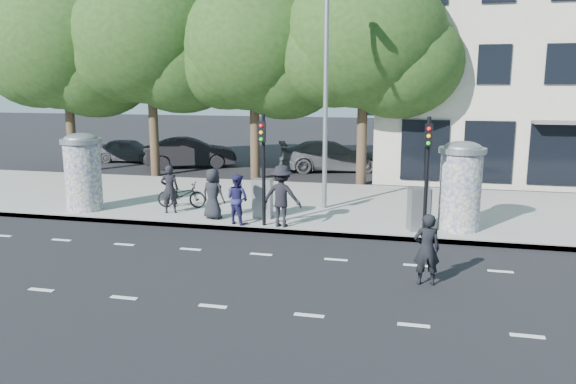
% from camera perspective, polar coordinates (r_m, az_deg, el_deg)
% --- Properties ---
extents(ground, '(120.00, 120.00, 0.00)m').
position_cam_1_polar(ground, '(13.71, -4.35, -8.05)').
color(ground, black).
rests_on(ground, ground).
extents(sidewalk, '(40.00, 8.00, 0.15)m').
position_cam_1_polar(sidewalk, '(20.70, 1.88, -1.21)').
color(sidewalk, gray).
rests_on(sidewalk, ground).
extents(curb, '(40.00, 0.10, 0.16)m').
position_cam_1_polar(curb, '(16.95, -0.75, -3.99)').
color(curb, slate).
rests_on(curb, ground).
extents(lane_dash_near, '(32.00, 0.12, 0.01)m').
position_cam_1_polar(lane_dash_near, '(11.77, -7.63, -11.43)').
color(lane_dash_near, silver).
rests_on(lane_dash_near, ground).
extents(lane_dash_far, '(32.00, 0.12, 0.01)m').
position_cam_1_polar(lane_dash_far, '(14.98, -2.74, -6.34)').
color(lane_dash_far, silver).
rests_on(lane_dash_far, ground).
extents(ad_column_left, '(1.36, 1.36, 2.65)m').
position_cam_1_polar(ad_column_left, '(20.40, -20.12, 2.11)').
color(ad_column_left, beige).
rests_on(ad_column_left, sidewalk).
extents(ad_column_right, '(1.36, 1.36, 2.65)m').
position_cam_1_polar(ad_column_right, '(17.33, 17.13, 0.80)').
color(ad_column_right, beige).
rests_on(ad_column_right, sidewalk).
extents(traffic_pole_near, '(0.22, 0.31, 3.40)m').
position_cam_1_polar(traffic_pole_near, '(16.91, -2.55, 3.42)').
color(traffic_pole_near, black).
rests_on(traffic_pole_near, sidewalk).
extents(traffic_pole_far, '(0.22, 0.31, 3.40)m').
position_cam_1_polar(traffic_pole_far, '(16.29, 13.96, 2.80)').
color(traffic_pole_far, black).
rests_on(traffic_pole_far, sidewalk).
extents(street_lamp, '(0.25, 0.93, 8.00)m').
position_cam_1_polar(street_lamp, '(19.23, 3.84, 11.99)').
color(street_lamp, slate).
rests_on(street_lamp, sidewalk).
extents(tree_far_left, '(7.20, 7.20, 9.26)m').
position_cam_1_polar(tree_far_left, '(30.11, -21.74, 13.59)').
color(tree_far_left, '#38281C').
rests_on(tree_far_left, ground).
extents(tree_mid_left, '(7.20, 7.20, 9.57)m').
position_cam_1_polar(tree_mid_left, '(27.85, -13.89, 14.94)').
color(tree_mid_left, '#38281C').
rests_on(tree_mid_left, ground).
extents(tree_near_left, '(6.80, 6.80, 8.97)m').
position_cam_1_polar(tree_near_left, '(26.16, -3.49, 14.55)').
color(tree_near_left, '#38281C').
rests_on(tree_near_left, ground).
extents(tree_center, '(7.00, 7.00, 9.30)m').
position_cam_1_polar(tree_center, '(24.82, 7.76, 15.23)').
color(tree_center, '#38281C').
rests_on(tree_center, ground).
extents(ped_a, '(0.91, 0.71, 1.64)m').
position_cam_1_polar(ped_a, '(18.14, -7.63, -0.19)').
color(ped_a, black).
rests_on(ped_a, sidewalk).
extents(ped_b, '(0.69, 0.56, 1.62)m').
position_cam_1_polar(ped_b, '(19.22, -11.93, 0.29)').
color(ped_b, black).
rests_on(ped_b, sidewalk).
extents(ped_c, '(0.93, 0.84, 1.56)m').
position_cam_1_polar(ped_c, '(17.45, -5.16, -0.70)').
color(ped_c, '#211F4F').
rests_on(ped_c, sidewalk).
extents(ped_d, '(1.25, 0.77, 1.88)m').
position_cam_1_polar(ped_d, '(17.01, -0.65, -0.41)').
color(ped_d, black).
rests_on(ped_d, sidewalk).
extents(man_road, '(0.66, 0.49, 1.64)m').
position_cam_1_polar(man_road, '(12.97, 13.90, -5.67)').
color(man_road, black).
rests_on(man_road, ground).
extents(bicycle, '(0.83, 1.79, 0.91)m').
position_cam_1_polar(bicycle, '(19.99, -10.77, -0.29)').
color(bicycle, black).
rests_on(bicycle, sidewalk).
extents(cabinet_left, '(0.62, 0.46, 1.28)m').
position_cam_1_polar(cabinet_left, '(18.17, -2.60, -0.65)').
color(cabinet_left, gray).
rests_on(cabinet_left, sidewalk).
extents(cabinet_right, '(0.72, 0.62, 1.27)m').
position_cam_1_polar(cabinet_right, '(17.07, 13.16, -1.72)').
color(cabinet_right, slate).
rests_on(cabinet_right, sidewalk).
extents(car_left, '(1.88, 4.02, 1.33)m').
position_cam_1_polar(car_left, '(33.27, -15.85, 4.10)').
color(car_left, '#48494E').
rests_on(car_left, ground).
extents(car_mid, '(3.48, 5.04, 1.57)m').
position_cam_1_polar(car_mid, '(30.39, -9.90, 3.96)').
color(car_mid, black).
rests_on(car_mid, ground).
extents(car_right, '(3.64, 5.68, 1.53)m').
position_cam_1_polar(car_right, '(28.82, 4.38, 3.66)').
color(car_right, '#525359').
rests_on(car_right, ground).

